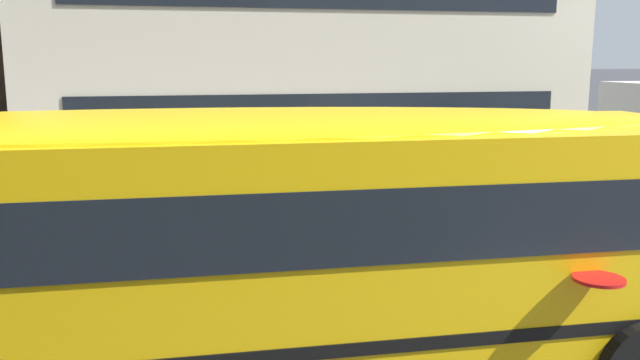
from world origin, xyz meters
TOP-DOWN VIEW (x-y plane):
  - ground_plane at (0.00, 0.00)m, footprint 400.00×400.00m
  - sidewalk_far at (0.00, 7.01)m, footprint 120.00×3.00m
  - lane_centreline at (0.00, 0.00)m, footprint 110.00×0.16m
  - school_bus at (-0.94, -1.76)m, footprint 12.90×3.30m

SIDE VIEW (x-z plane):
  - ground_plane at x=0.00m, z-range 0.00..0.00m
  - lane_centreline at x=0.00m, z-range 0.00..0.01m
  - sidewalk_far at x=0.00m, z-range 0.00..0.01m
  - school_bus at x=-0.94m, z-range 0.27..3.14m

